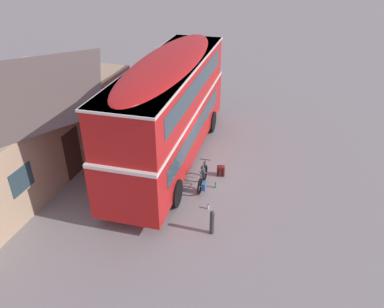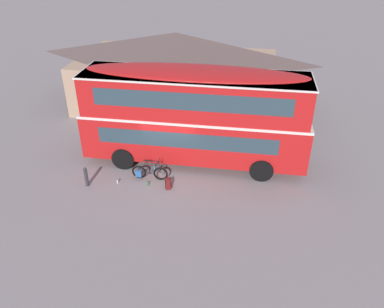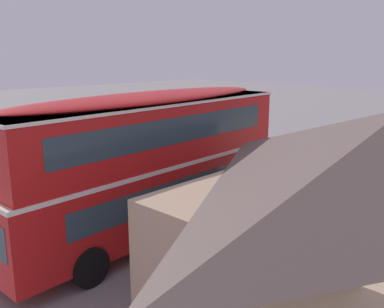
% 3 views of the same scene
% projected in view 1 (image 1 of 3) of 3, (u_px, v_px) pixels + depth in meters
% --- Properties ---
extents(ground_plane, '(120.00, 120.00, 0.00)m').
position_uv_depth(ground_plane, '(186.00, 173.00, 16.43)').
color(ground_plane, gray).
extents(double_decker_bus, '(10.85, 3.41, 4.79)m').
position_uv_depth(double_decker_bus, '(170.00, 106.00, 16.15)').
color(double_decker_bus, black).
rests_on(double_decker_bus, ground).
extents(touring_bicycle, '(1.70, 0.57, 1.05)m').
position_uv_depth(touring_bicycle, '(203.00, 180.00, 15.30)').
color(touring_bicycle, black).
rests_on(touring_bicycle, ground).
extents(backpack_on_ground, '(0.34, 0.38, 0.51)m').
position_uv_depth(backpack_on_ground, '(221.00, 170.00, 16.11)').
color(backpack_on_ground, maroon).
rests_on(backpack_on_ground, ground).
extents(water_bottle_green_metal, '(0.07, 0.07, 0.25)m').
position_uv_depth(water_bottle_green_metal, '(216.00, 185.00, 15.39)').
color(water_bottle_green_metal, green).
rests_on(water_bottle_green_metal, ground).
extents(water_bottle_clear_plastic, '(0.07, 0.07, 0.22)m').
position_uv_depth(water_bottle_clear_plastic, '(208.00, 207.00, 14.20)').
color(water_bottle_clear_plastic, silver).
rests_on(water_bottle_clear_plastic, ground).
extents(pub_building, '(13.03, 7.65, 4.68)m').
position_uv_depth(pub_building, '(0.00, 115.00, 15.94)').
color(pub_building, tan).
rests_on(pub_building, ground).
extents(kerb_bollard, '(0.16, 0.16, 0.97)m').
position_uv_depth(kerb_bollard, '(212.00, 222.00, 12.82)').
color(kerb_bollard, '#333338').
rests_on(kerb_bollard, ground).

